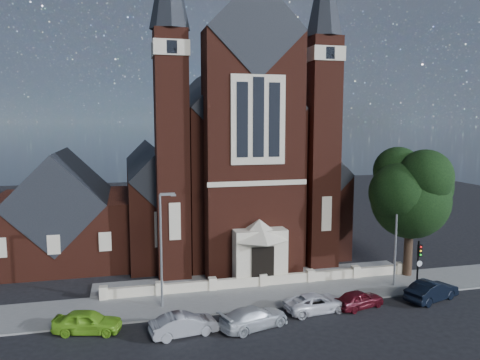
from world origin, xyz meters
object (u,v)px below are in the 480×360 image
at_px(parish_hall, 63,217).
at_px(car_white_suv, 316,303).
at_px(traffic_signal, 419,259).
at_px(car_silver_b, 254,317).
at_px(street_tree, 414,195).
at_px(car_navy, 432,291).
at_px(street_lamp_left, 162,244).
at_px(street_lamp_right, 397,229).
at_px(car_silver_a, 184,324).
at_px(car_lime_van, 88,322).
at_px(car_dark_red, 359,299).
at_px(church, 220,164).

distance_m(parish_hall, car_white_suv, 25.12).
height_order(traffic_signal, car_silver_b, traffic_signal).
bearing_deg(street_tree, car_white_suv, -155.57).
bearing_deg(car_navy, street_lamp_left, 60.77).
bearing_deg(street_lamp_right, car_navy, -73.52).
distance_m(parish_hall, street_lamp_left, 16.18).
bearing_deg(traffic_signal, car_silver_a, -170.97).
xyz_separation_m(traffic_signal, car_silver_b, (-13.65, -2.89, -1.91)).
xyz_separation_m(traffic_signal, car_lime_van, (-23.73, -1.11, -1.88)).
xyz_separation_m(parish_hall, traffic_signal, (27.00, -15.57, -1.43)).
bearing_deg(parish_hall, street_lamp_left, -59.98).
bearing_deg(car_white_suv, car_dark_red, -98.75).
distance_m(parish_hall, car_dark_red, 27.55).
bearing_deg(car_silver_b, traffic_signal, -96.62).
bearing_deg(car_white_suv, car_silver_b, 100.10).
bearing_deg(traffic_signal, car_white_suv, -170.61).
relative_size(parish_hall, street_tree, 1.14).
distance_m(street_lamp_left, car_navy, 19.60).
height_order(street_lamp_left, car_silver_b, street_lamp_left).
xyz_separation_m(car_silver_b, car_white_suv, (4.79, 1.42, -0.05)).
bearing_deg(church, car_dark_red, -76.55).
xyz_separation_m(street_tree, car_silver_a, (-19.64, -6.15, -6.28)).
relative_size(traffic_signal, car_silver_a, 0.98).
bearing_deg(car_silver_a, church, -26.02).
xyz_separation_m(parish_hall, car_dark_red, (21.29, -17.17, -3.38)).
height_order(traffic_signal, car_white_suv, traffic_signal).
height_order(church, car_dark_red, church).
relative_size(car_white_suv, car_navy, 1.00).
relative_size(church, street_lamp_right, 4.31).
relative_size(street_tree, car_navy, 2.40).
relative_size(traffic_signal, car_dark_red, 1.09).
xyz_separation_m(church, street_lamp_right, (10.09, -18.94, -3.59)).
height_order(church, car_silver_a, church).
xyz_separation_m(church, street_tree, (12.60, -17.23, -1.23)).
height_order(car_lime_van, car_silver_a, car_lime_van).
bearing_deg(street_lamp_left, car_silver_b, -40.28).
bearing_deg(street_tree, parish_hall, 156.74).
xyz_separation_m(street_lamp_right, car_silver_b, (-12.74, -4.46, -3.93)).
height_order(traffic_signal, car_dark_red, traffic_signal).
distance_m(parish_hall, car_silver_b, 23.03).
xyz_separation_m(car_silver_a, car_silver_b, (4.40, -0.02, -0.01)).
bearing_deg(street_lamp_left, car_dark_red, -13.49).
bearing_deg(car_white_suv, street_lamp_left, 66.76).
bearing_deg(car_dark_red, car_lime_van, 73.42).
bearing_deg(car_lime_van, traffic_signal, -74.00).
relative_size(church, traffic_signal, 8.72).
height_order(car_lime_van, car_white_suv, car_lime_van).
bearing_deg(car_silver_b, car_navy, -103.31).
height_order(car_lime_van, car_silver_b, car_lime_van).
height_order(car_white_suv, car_dark_red, car_dark_red).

